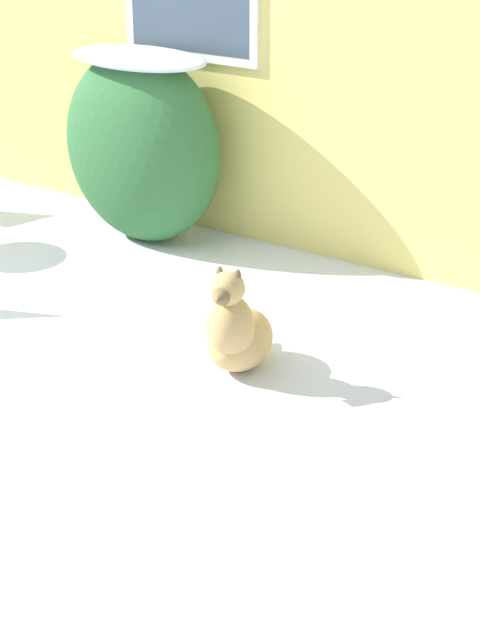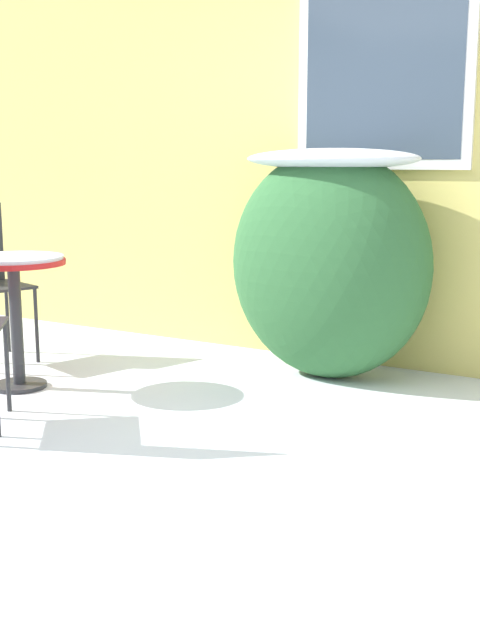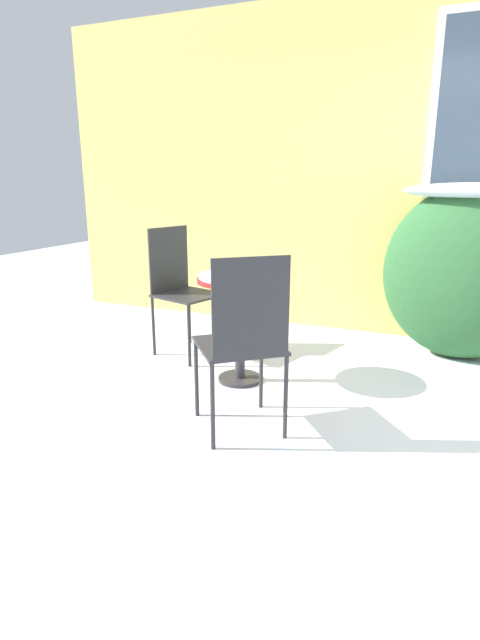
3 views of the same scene
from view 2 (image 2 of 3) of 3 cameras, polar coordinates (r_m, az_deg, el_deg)
name	(u,v)px [view 2 (image 2 of 3)]	position (r m, az deg, el deg)	size (l,w,h in m)	color
ground_plane	(167,472)	(3.43, -5.19, -10.75)	(16.00, 16.00, 0.00)	silver
house_wall	(372,132)	(5.13, 9.38, 13.07)	(8.00, 0.10, 2.88)	#E5D16B
shrub_left	(329,259)	(4.77, 6.33, 4.33)	(1.25, 0.72, 1.36)	#2D6033
patio_table	(14,284)	(4.69, -15.76, 2.48)	(0.58, 0.58, 0.76)	#2D2D30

